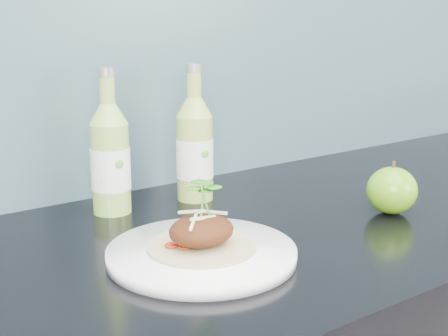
# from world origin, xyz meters

# --- Properties ---
(dinner_plate) EXTENTS (0.31, 0.31, 0.02)m
(dinner_plate) POSITION_xyz_m (-0.12, 1.63, 0.91)
(dinner_plate) COLOR white
(dinner_plate) RESTS_ON kitchen_counter
(pork_taco) EXTENTS (0.14, 0.14, 0.10)m
(pork_taco) POSITION_xyz_m (-0.12, 1.63, 0.94)
(pork_taco) COLOR #A0895B
(pork_taco) RESTS_ON dinner_plate
(green_apple) EXTENTS (0.10, 0.10, 0.09)m
(green_apple) POSITION_xyz_m (0.24, 1.62, 0.94)
(green_apple) COLOR #4F810E
(green_apple) RESTS_ON kitchen_counter
(cider_bottle_left) EXTENTS (0.08, 0.08, 0.23)m
(cider_bottle_left) POSITION_xyz_m (-0.12, 1.89, 0.99)
(cider_bottle_left) COLOR #8CB74C
(cider_bottle_left) RESTS_ON kitchen_counter
(cider_bottle_right) EXTENTS (0.07, 0.07, 0.23)m
(cider_bottle_right) POSITION_xyz_m (0.03, 1.87, 0.99)
(cider_bottle_right) COLOR #98B54B
(cider_bottle_right) RESTS_ON kitchen_counter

